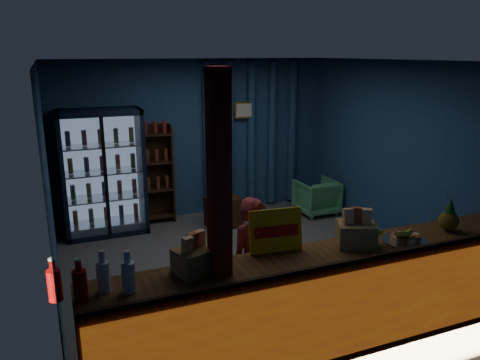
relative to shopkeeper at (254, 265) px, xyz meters
name	(u,v)px	position (x,y,z in m)	size (l,w,h in m)	color
ground	(246,264)	(0.50, 1.36, -0.68)	(4.60, 4.60, 0.00)	#515154
room_walls	(247,147)	(0.50, 1.36, 0.89)	(4.60, 4.60, 4.60)	navy
counter	(327,300)	(0.50, -0.55, -0.20)	(4.40, 0.57, 0.99)	brown
support_post	(220,233)	(-0.55, -0.54, 0.62)	(0.16, 0.16, 2.60)	maroon
beverage_cooler	(103,173)	(-1.05, 3.28, 0.25)	(1.20, 0.62, 1.90)	black
bottle_shelf	(157,174)	(-0.20, 3.42, 0.11)	(0.50, 0.28, 1.60)	#391D12
curtain_folds	(251,136)	(1.50, 3.50, 0.62)	(1.74, 0.14, 2.50)	navy
framed_picture	(244,110)	(1.35, 3.46, 1.07)	(0.36, 0.04, 0.28)	gold
shopkeeper	(254,265)	(0.00, 0.00, 0.00)	(0.50, 0.33, 1.36)	maroon
green_chair	(316,197)	(2.40, 2.75, -0.38)	(0.64, 0.65, 0.60)	#58B174
side_table	(223,212)	(0.70, 2.77, -0.44)	(0.54, 0.41, 0.57)	#391D12
yellow_sign	(276,231)	(0.06, -0.32, 0.47)	(0.50, 0.15, 0.39)	#DFA60B
soda_bottles	(92,279)	(-1.55, -0.53, 0.40)	(0.62, 0.18, 0.33)	red
snack_box_left	(195,259)	(-0.74, -0.44, 0.39)	(0.38, 0.34, 0.33)	tan
snack_box_centre	(356,233)	(0.81, -0.49, 0.40)	(0.43, 0.40, 0.36)	tan
pastry_tray	(405,240)	(1.29, -0.61, 0.29)	(0.43, 0.43, 0.07)	silver
banana_bunches	(384,235)	(1.10, -0.54, 0.35)	(0.49, 0.29, 0.16)	yellow
pineapple	(449,218)	(1.90, -0.54, 0.41)	(0.20, 0.20, 0.34)	olive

